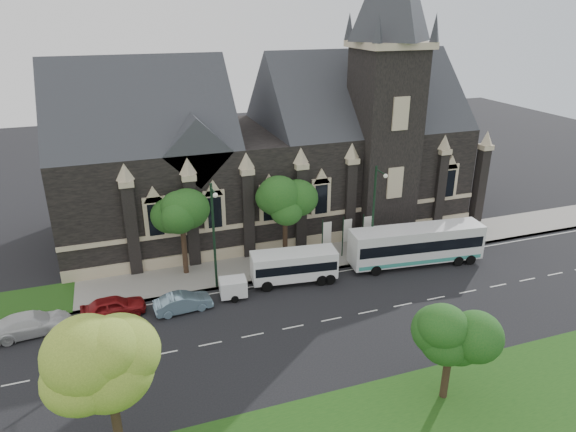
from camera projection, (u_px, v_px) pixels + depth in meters
name	position (u px, v px, depth m)	size (l,w,h in m)	color
ground	(293.00, 327.00, 36.55)	(160.00, 160.00, 0.00)	black
sidewalk	(257.00, 267.00, 44.82)	(80.00, 5.00, 0.15)	gray
museum	(278.00, 148.00, 51.44)	(40.00, 17.70, 29.90)	black
tree_park_near	(113.00, 364.00, 22.87)	(4.42, 4.42, 8.56)	black
tree_park_east	(453.00, 328.00, 28.53)	(3.40, 3.40, 6.28)	black
tree_walk_right	(287.00, 198.00, 44.69)	(4.08, 4.08, 7.80)	black
tree_walk_left	(183.00, 211.00, 41.97)	(3.91, 3.91, 7.64)	black
street_lamp_near	(375.00, 210.00, 43.86)	(0.36, 1.88, 9.00)	black
street_lamp_mid	(214.00, 232.00, 39.60)	(0.36, 1.88, 9.00)	black
banner_flag_left	(325.00, 236.00, 45.43)	(0.90, 0.10, 4.00)	black
banner_flag_center	(346.00, 233.00, 46.04)	(0.90, 0.10, 4.00)	black
banner_flag_right	(366.00, 230.00, 46.65)	(0.90, 0.10, 4.00)	black
tour_coach	(416.00, 244.00, 44.94)	(12.17, 3.81, 3.49)	silver
shuttle_bus	(294.00, 265.00, 42.08)	(7.26, 3.21, 2.72)	white
box_trailer	(233.00, 287.00, 39.98)	(3.06, 1.81, 1.60)	white
sedan	(183.00, 302.00, 38.30)	(1.51, 4.32, 1.42)	#7798AC
car_far_red	(113.00, 307.00, 37.61)	(1.86, 4.62, 1.57)	maroon
car_far_white	(31.00, 324.00, 35.60)	(2.18, 5.37, 1.56)	silver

